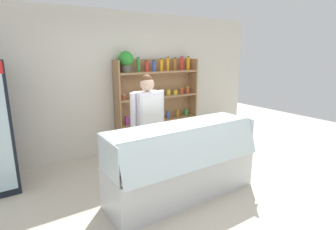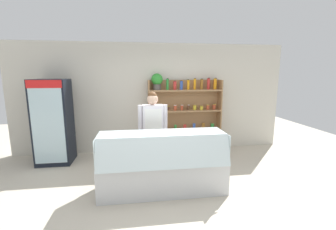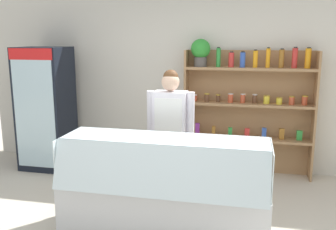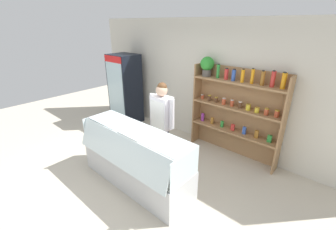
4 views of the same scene
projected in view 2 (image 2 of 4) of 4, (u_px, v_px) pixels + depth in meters
The scene contains 6 objects.
ground_plane at pixel (163, 193), 3.73m from camera, with size 12.00×12.00×0.00m, color beige.
back_wall at pixel (152, 98), 5.68m from camera, with size 6.80×0.10×2.70m, color beige.
drinks_fridge at pixel (53, 122), 4.90m from camera, with size 0.71×0.65×1.85m.
shelving_unit at pixel (182, 108), 5.64m from camera, with size 1.83×0.29×1.97m.
deli_display_case at pixel (162, 173), 3.78m from camera, with size 2.10×0.72×1.01m.
shop_clerk at pixel (153, 126), 4.39m from camera, with size 0.57×0.25×1.62m.
Camera 2 is at (-0.39, -3.41, 1.96)m, focal length 24.00 mm.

